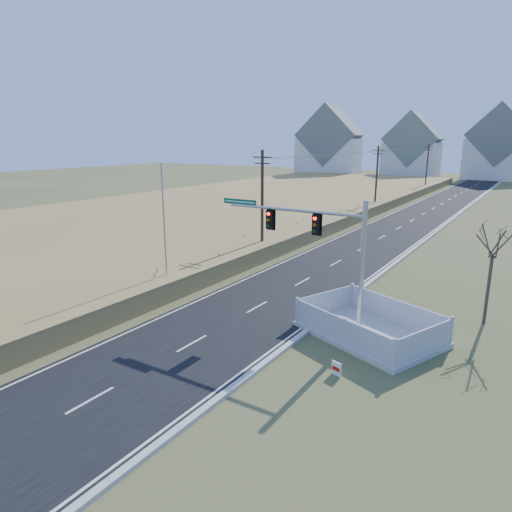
{
  "coord_description": "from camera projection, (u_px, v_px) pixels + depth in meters",
  "views": [
    {
      "loc": [
        13.85,
        -17.74,
        9.84
      ],
      "look_at": [
        0.31,
        3.4,
        3.4
      ],
      "focal_mm": 32.0,
      "sensor_mm": 36.0,
      "label": 1
    }
  ],
  "objects": [
    {
      "name": "ground",
      "position": [
        217.0,
        331.0,
        24.16
      ],
      "size": [
        260.0,
        260.0,
        0.0
      ],
      "primitive_type": "plane",
      "color": "#484E26",
      "rests_on": "ground"
    },
    {
      "name": "road",
      "position": [
        430.0,
        210.0,
        64.93
      ],
      "size": [
        8.0,
        180.0,
        0.06
      ],
      "primitive_type": "cube",
      "color": "black",
      "rests_on": "ground"
    },
    {
      "name": "curb",
      "position": [
        462.0,
        212.0,
        62.75
      ],
      "size": [
        0.3,
        180.0,
        0.18
      ],
      "primitive_type": "cube",
      "color": "#B2AFA8",
      "rests_on": "ground"
    },
    {
      "name": "reed_marsh",
      "position": [
        251.0,
        202.0,
        69.16
      ],
      "size": [
        38.0,
        110.0,
        1.3
      ],
      "primitive_type": "cube",
      "color": "#A8844C",
      "rests_on": "ground"
    },
    {
      "name": "utility_pole_near",
      "position": [
        262.0,
        202.0,
        38.62
      ],
      "size": [
        1.8,
        0.26,
        9.0
      ],
      "color": "#422D1E",
      "rests_on": "ground"
    },
    {
      "name": "utility_pole_mid",
      "position": [
        377.0,
        178.0,
        63.09
      ],
      "size": [
        1.8,
        0.26,
        9.0
      ],
      "color": "#422D1E",
      "rests_on": "ground"
    },
    {
      "name": "utility_pole_far",
      "position": [
        427.0,
        167.0,
        87.56
      ],
      "size": [
        1.8,
        0.26,
        9.0
      ],
      "color": "#422D1E",
      "rests_on": "ground"
    },
    {
      "name": "condo_nw",
      "position": [
        329.0,
        147.0,
        123.66
      ],
      "size": [
        17.69,
        13.38,
        19.05
      ],
      "rotation": [
        0.0,
        0.0,
        0.14
      ],
      "color": "white",
      "rests_on": "ground"
    },
    {
      "name": "condo_nnw",
      "position": [
        412.0,
        151.0,
        119.93
      ],
      "size": [
        14.93,
        11.17,
        17.03
      ],
      "rotation": [
        0.0,
        0.0,
        0.07
      ],
      "color": "white",
      "rests_on": "ground"
    },
    {
      "name": "condo_n",
      "position": [
        499.0,
        149.0,
        112.57
      ],
      "size": [
        15.27,
        10.2,
        18.54
      ],
      "color": "white",
      "rests_on": "ground"
    },
    {
      "name": "traffic_signal_mast",
      "position": [
        328.0,
        249.0,
        23.56
      ],
      "size": [
        8.79,
        0.6,
        6.99
      ],
      "rotation": [
        0.0,
        0.0,
        0.0
      ],
      "color": "#9EA0A5",
      "rests_on": "ground"
    },
    {
      "name": "fence_enclosure",
      "position": [
        369.0,
        331.0,
        23.4
      ],
      "size": [
        7.89,
        6.71,
        1.53
      ],
      "rotation": [
        0.0,
        0.0,
        -0.38
      ],
      "color": "#B7B5AD",
      "rests_on": "ground"
    },
    {
      "name": "open_sign",
      "position": [
        336.0,
        369.0,
        19.47
      ],
      "size": [
        0.5,
        0.21,
        0.63
      ],
      "rotation": [
        0.0,
        0.0,
        -0.32
      ],
      "color": "white",
      "rests_on": "ground"
    },
    {
      "name": "flagpole",
      "position": [
        165.0,
        243.0,
        29.18
      ],
      "size": [
        0.38,
        0.38,
        8.44
      ],
      "color": "#B7B5AD",
      "rests_on": "ground"
    },
    {
      "name": "bare_tree",
      "position": [
        495.0,
        239.0,
        23.96
      ],
      "size": [
        2.22,
        2.22,
        5.88
      ],
      "color": "#4C3F33",
      "rests_on": "ground"
    }
  ]
}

